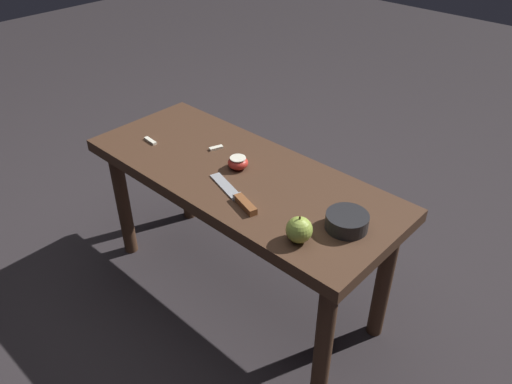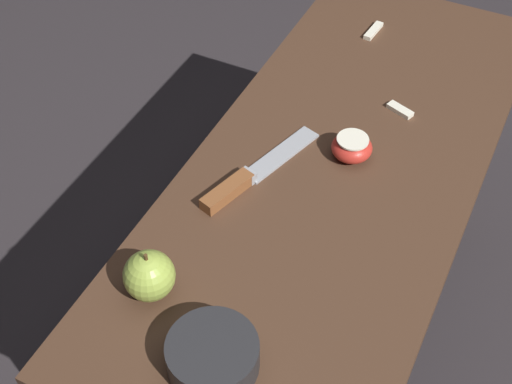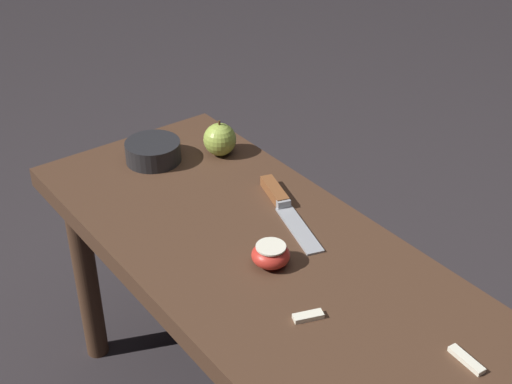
{
  "view_description": "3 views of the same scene",
  "coord_description": "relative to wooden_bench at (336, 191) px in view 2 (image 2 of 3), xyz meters",
  "views": [
    {
      "loc": [
        -0.93,
        0.92,
        1.32
      ],
      "look_at": [
        -0.14,
        0.08,
        0.53
      ],
      "focal_mm": 35.0,
      "sensor_mm": 36.0,
      "label": 1
    },
    {
      "loc": [
        -0.78,
        -0.24,
        1.28
      ],
      "look_at": [
        -0.14,
        0.08,
        0.53
      ],
      "focal_mm": 50.0,
      "sensor_mm": 36.0,
      "label": 2
    },
    {
      "loc": [
        0.75,
        -0.59,
        1.23
      ],
      "look_at": [
        -0.14,
        0.08,
        0.53
      ],
      "focal_mm": 50.0,
      "sensor_mm": 36.0,
      "label": 3
    }
  ],
  "objects": [
    {
      "name": "apple_slice_center",
      "position": [
        0.35,
        0.07,
        0.08
      ],
      "size": [
        0.06,
        0.02,
        0.01
      ],
      "color": "white",
      "rests_on": "wooden_bench"
    },
    {
      "name": "apple_slice_near_knife",
      "position": [
        0.15,
        -0.05,
        0.08
      ],
      "size": [
        0.03,
        0.05,
        0.01
      ],
      "color": "white",
      "rests_on": "wooden_bench"
    },
    {
      "name": "apple_whole",
      "position": [
        -0.34,
        0.13,
        0.11
      ],
      "size": [
        0.07,
        0.07,
        0.08
      ],
      "color": "#9EB747",
      "rests_on": "wooden_bench"
    },
    {
      "name": "knife",
      "position": [
        -0.11,
        0.11,
        0.08
      ],
      "size": [
        0.24,
        0.1,
        0.02
      ],
      "rotation": [
        0.0,
        0.0,
        -0.3
      ],
      "color": "#9EA0A5",
      "rests_on": "wooden_bench"
    },
    {
      "name": "apple_cut",
      "position": [
        0.02,
        -0.01,
        0.09
      ],
      "size": [
        0.06,
        0.06,
        0.04
      ],
      "color": "red",
      "rests_on": "wooden_bench"
    },
    {
      "name": "ground_plane",
      "position": [
        0.0,
        0.0,
        -0.43
      ],
      "size": [
        8.0,
        8.0,
        0.0
      ],
      "primitive_type": "plane",
      "color": "#2D282B"
    },
    {
      "name": "bowl",
      "position": [
        -0.4,
        0.01,
        0.09
      ],
      "size": [
        0.11,
        0.11,
        0.04
      ],
      "color": "#232326",
      "rests_on": "wooden_bench"
    },
    {
      "name": "wooden_bench",
      "position": [
        0.0,
        0.0,
        0.0
      ],
      "size": [
        1.05,
        0.43,
        0.5
      ],
      "color": "#472D1E",
      "rests_on": "ground_plane"
    }
  ]
}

